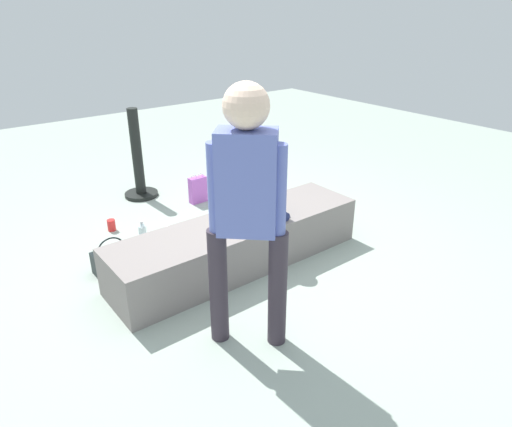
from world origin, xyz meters
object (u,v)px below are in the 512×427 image
water_bottle_near_gift (254,205)px  handbag_black_leather (113,260)px  cake_box_white (184,237)px  water_bottle_far_side (143,233)px  adult_standing (247,200)px  cake_plate (226,220)px  gift_bag (198,190)px  child_seated (264,190)px  party_cup_red (111,225)px

water_bottle_near_gift → handbag_black_leather: size_ratio=0.71×
water_bottle_near_gift → cake_box_white: (-0.88, -0.13, -0.02)m
water_bottle_far_side → cake_box_white: 0.37m
adult_standing → cake_plate: 1.07m
cake_plate → gift_bag: 1.38m
child_seated → water_bottle_far_side: 1.19m
child_seated → party_cup_red: 1.59m
adult_standing → water_bottle_near_gift: adult_standing is taller
water_bottle_near_gift → water_bottle_far_side: water_bottle_far_side is taller
adult_standing → handbag_black_leather: bearing=105.0°
gift_bag → water_bottle_far_side: gift_bag is taller
handbag_black_leather → child_seated: bearing=-27.0°
party_cup_red → gift_bag: bearing=4.3°
cake_box_white → water_bottle_far_side: bearing=137.8°
handbag_black_leather → party_cup_red: bearing=69.2°
adult_standing → party_cup_red: bearing=92.6°
handbag_black_leather → adult_standing: bearing=-75.0°
cake_plate → water_bottle_far_side: size_ratio=1.02×
party_cup_red → handbag_black_leather: handbag_black_leather is taller
cake_plate → cake_box_white: bearing=101.6°
water_bottle_near_gift → cake_box_white: bearing=-171.5°
gift_bag → water_bottle_near_gift: (0.28, -0.62, -0.04)m
adult_standing → water_bottle_far_side: (0.03, 1.58, -0.86)m
child_seated → handbag_black_leather: (-1.09, 0.55, -0.50)m
cake_plate → water_bottle_far_side: 0.90m
cake_plate → gift_bag: (0.49, 1.26, -0.26)m
adult_standing → handbag_black_leather: 1.61m
child_seated → water_bottle_near_gift: 0.97m
water_bottle_far_side → gift_bag: bearing=29.8°
water_bottle_near_gift → water_bottle_far_side: size_ratio=0.99×
gift_bag → party_cup_red: 1.00m
child_seated → water_bottle_far_side: bearing=130.5°
water_bottle_near_gift → cake_plate: bearing=-140.2°
child_seated → water_bottle_near_gift: bearing=57.6°
party_cup_red → handbag_black_leather: 0.74m
child_seated → cake_plate: 0.38m
adult_standing → gift_bag: adult_standing is taller
child_seated → gift_bag: bearing=82.7°
adult_standing → water_bottle_near_gift: 2.07m
cake_plate → gift_bag: cake_plate is taller
adult_standing → gift_bag: bearing=66.5°
adult_standing → gift_bag: (0.90, 2.08, -0.82)m
gift_bag → handbag_black_leather: gift_bag is taller
party_cup_red → water_bottle_far_side: bearing=-74.0°
cake_plate → party_cup_red: 1.33m
child_seated → adult_standing: bearing=-134.1°
adult_standing → handbag_black_leather: adult_standing is taller
adult_standing → child_seated: bearing=45.9°
gift_bag → party_cup_red: gift_bag is taller
child_seated → gift_bag: 1.41m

